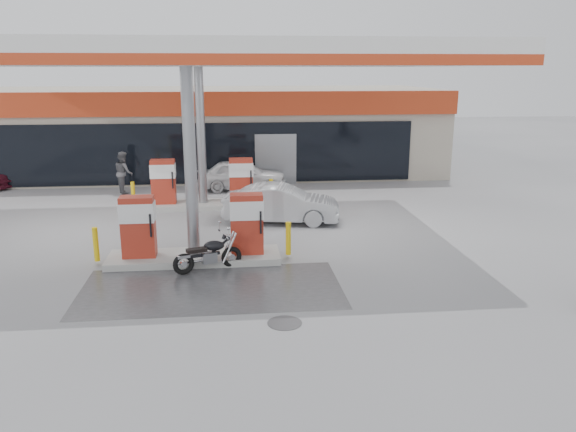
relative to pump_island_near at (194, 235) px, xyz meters
name	(u,v)px	position (x,y,z in m)	size (l,w,h in m)	color
ground	(190,289)	(0.00, -2.00, -0.71)	(90.00, 90.00, 0.00)	gray
wet_patch	(212,288)	(0.50, -2.00, -0.71)	(6.00, 3.00, 0.00)	#4C4C4F
drain_cover	(285,323)	(2.00, -4.00, -0.71)	(0.70, 0.70, 0.01)	#38383A
store_building	(209,130)	(0.01, 13.94, 1.30)	(22.00, 8.22, 4.00)	#B7AF99
canopy	(193,57)	(0.00, 3.00, 4.56)	(16.00, 10.02, 5.51)	silver
pump_island_near	(194,235)	(0.00, 0.00, 0.00)	(5.14, 1.30, 1.78)	#9E9E99
pump_island_far	(203,188)	(0.00, 6.00, 0.00)	(5.14, 1.30, 1.78)	#9E9E99
parked_motorcycle	(209,255)	(0.41, -0.78, -0.30)	(1.73, 0.85, 0.93)	black
sedan_white	(242,175)	(1.49, 8.95, -0.08)	(1.49, 3.71, 1.27)	white
attendant	(124,172)	(-3.29, 8.80, 0.14)	(0.83, 0.64, 1.70)	#515156
hatchback_silver	(281,204)	(2.65, 3.60, -0.08)	(1.32, 3.80, 1.25)	#A7AAAF
parked_car_right	(380,165)	(8.09, 11.37, -0.21)	(1.65, 3.59, 1.00)	#4D1611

